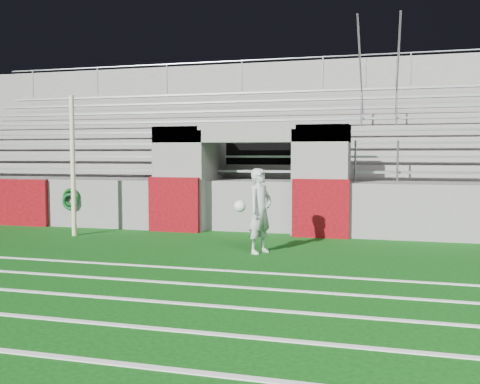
% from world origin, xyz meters
% --- Properties ---
extents(ground, '(90.00, 90.00, 0.00)m').
position_xyz_m(ground, '(0.00, 0.00, 0.00)').
color(ground, '#0B430D').
rests_on(ground, ground).
extents(field_post, '(0.11, 0.11, 3.28)m').
position_xyz_m(field_post, '(-3.83, 1.74, 1.64)').
color(field_post, beige).
rests_on(field_post, ground).
extents(field_markings, '(28.00, 8.09, 0.01)m').
position_xyz_m(field_markings, '(0.00, -5.00, 0.01)').
color(field_markings, white).
rests_on(field_markings, ground).
extents(stadium_structure, '(26.00, 8.48, 5.42)m').
position_xyz_m(stadium_structure, '(0.00, 7.97, 1.49)').
color(stadium_structure, slate).
rests_on(stadium_structure, ground).
extents(goalkeeper_with_ball, '(0.74, 0.76, 1.64)m').
position_xyz_m(goalkeeper_with_ball, '(0.89, 0.70, 0.82)').
color(goalkeeper_with_ball, '#B5B9BF').
rests_on(goalkeeper_with_ball, ground).
extents(hose_coil, '(0.48, 0.14, 0.58)m').
position_xyz_m(hose_coil, '(-4.68, 2.93, 0.74)').
color(hose_coil, '#0B3A0F').
rests_on(hose_coil, ground).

